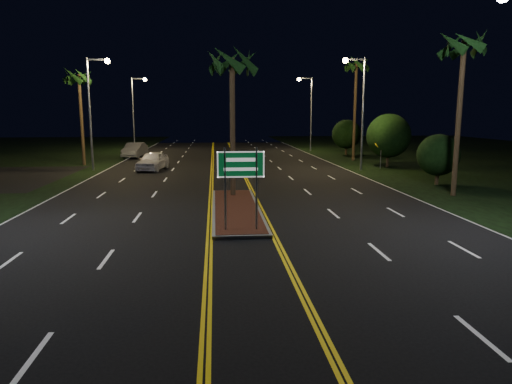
{
  "coord_description": "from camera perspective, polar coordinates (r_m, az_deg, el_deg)",
  "views": [
    {
      "loc": [
        -0.97,
        -14.4,
        4.59
      ],
      "look_at": [
        0.44,
        1.21,
        1.9
      ],
      "focal_mm": 32.0,
      "sensor_mm": 36.0,
      "label": 1
    }
  ],
  "objects": [
    {
      "name": "streetlight_right_mid",
      "position": [
        38.22,
        12.73,
        11.1
      ],
      "size": [
        1.91,
        0.44,
        9.0
      ],
      "color": "gray",
      "rests_on": "ground"
    },
    {
      "name": "palm_right_near",
      "position": [
        28.11,
        24.58,
        16.29
      ],
      "size": [
        2.4,
        2.4,
        9.3
      ],
      "color": "#382819",
      "rests_on": "ground"
    },
    {
      "name": "warning_sign",
      "position": [
        39.98,
        15.38,
        5.31
      ],
      "size": [
        1.11,
        0.18,
        2.66
      ],
      "rotation": [
        0.0,
        0.0,
        -0.13
      ],
      "color": "gray",
      "rests_on": "ground"
    },
    {
      "name": "streetlight_left_far",
      "position": [
        59.2,
        -14.78,
        10.46
      ],
      "size": [
        1.91,
        0.44,
        9.0
      ],
      "color": "gray",
      "rests_on": "ground"
    },
    {
      "name": "shrub_mid",
      "position": [
        41.26,
        16.24,
        6.77
      ],
      "size": [
        3.78,
        3.78,
        4.62
      ],
      "color": "#382819",
      "rests_on": "ground"
    },
    {
      "name": "streetlight_right_far",
      "position": [
        57.59,
        6.56,
        10.74
      ],
      "size": [
        1.91,
        0.44,
        9.0
      ],
      "color": "gray",
      "rests_on": "ground"
    },
    {
      "name": "palm_median",
      "position": [
        25.07,
        -3.02,
        15.87
      ],
      "size": [
        2.4,
        2.4,
        8.3
      ],
      "color": "#382819",
      "rests_on": "ground"
    },
    {
      "name": "shrub_near",
      "position": [
        31.99,
        21.83,
        4.3
      ],
      "size": [
        2.7,
        2.7,
        3.3
      ],
      "color": "#382819",
      "rests_on": "ground"
    },
    {
      "name": "ground",
      "position": [
        15.15,
        -1.25,
        -7.91
      ],
      "size": [
        120.0,
        120.0,
        0.0
      ],
      "primitive_type": "plane",
      "color": "black",
      "rests_on": "ground"
    },
    {
      "name": "palm_right_far",
      "position": [
        46.71,
        12.45,
        15.12
      ],
      "size": [
        2.4,
        2.4,
        10.3
      ],
      "color": "#382819",
      "rests_on": "ground"
    },
    {
      "name": "car_near",
      "position": [
        38.65,
        -12.8,
        4.02
      ],
      "size": [
        3.2,
        5.7,
        1.8
      ],
      "primitive_type": "imported",
      "rotation": [
        0.0,
        0.0,
        -0.17
      ],
      "color": "white",
      "rests_on": "ground"
    },
    {
      "name": "shrub_far",
      "position": [
        52.57,
        11.25,
        7.1
      ],
      "size": [
        3.24,
        3.24,
        3.96
      ],
      "color": "#382819",
      "rests_on": "ground"
    },
    {
      "name": "car_far",
      "position": [
        50.53,
        -14.93,
        5.24
      ],
      "size": [
        2.93,
        5.68,
        1.82
      ],
      "primitive_type": "imported",
      "rotation": [
        0.0,
        0.0,
        -0.11
      ],
      "color": "#999BA2",
      "rests_on": "ground"
    },
    {
      "name": "median_island",
      "position": [
        21.89,
        -2.51,
        -2.15
      ],
      "size": [
        2.25,
        10.25,
        0.17
      ],
      "color": "gray",
      "rests_on": "ground"
    },
    {
      "name": "palm_left_far",
      "position": [
        44.13,
        -21.28,
        13.19
      ],
      "size": [
        2.4,
        2.4,
        8.8
      ],
      "color": "#382819",
      "rests_on": "ground"
    },
    {
      "name": "streetlight_left_mid",
      "position": [
        39.61,
        -19.6,
        10.73
      ],
      "size": [
        1.91,
        0.44,
        9.0
      ],
      "color": "gray",
      "rests_on": "ground"
    },
    {
      "name": "highway_sign",
      "position": [
        17.37,
        -1.91,
        2.49
      ],
      "size": [
        1.8,
        0.08,
        3.2
      ],
      "color": "gray",
      "rests_on": "ground"
    }
  ]
}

